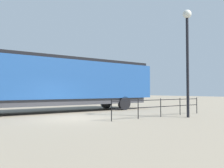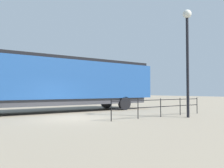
# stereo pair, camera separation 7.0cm
# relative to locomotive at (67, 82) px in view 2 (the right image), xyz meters

# --- Properties ---
(ground_plane) EXTENTS (120.00, 120.00, 0.00)m
(ground_plane) POSITION_rel_locomotive_xyz_m (4.08, -1.48, -2.27)
(ground_plane) COLOR gray
(locomotive) EXTENTS (2.99, 15.66, 4.04)m
(locomotive) POSITION_rel_locomotive_xyz_m (0.00, 0.00, 0.00)
(locomotive) COLOR navy
(locomotive) RESTS_ON ground_plane
(lamp_post) EXTENTS (0.52, 0.52, 6.41)m
(lamp_post) POSITION_rel_locomotive_xyz_m (7.70, 4.28, 2.22)
(lamp_post) COLOR black
(lamp_post) RESTS_ON ground_plane
(platform_fence) EXTENTS (0.05, 7.31, 1.11)m
(platform_fence) POSITION_rel_locomotive_xyz_m (6.55, 3.19, -1.56)
(platform_fence) COLOR black
(platform_fence) RESTS_ON ground_plane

